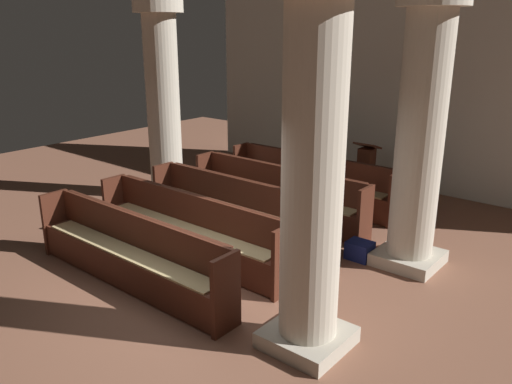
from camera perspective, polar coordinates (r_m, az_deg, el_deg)
The scene contains 13 objects.
ground_plane at distance 6.91m, azimuth -6.22°, elevation -10.79°, with size 19.20×19.20×0.00m, color brown.
back_wall at distance 11.21m, azimuth 16.61°, elevation 11.78°, with size 10.00×0.16×4.50m, color beige.
pew_row_0 at distance 9.94m, azimuth 6.02°, elevation 1.43°, with size 3.55×0.47×0.94m.
pew_row_1 at distance 9.11m, azimuth 2.30°, elevation -0.03°, with size 3.55×0.46×0.94m.
pew_row_2 at distance 8.33m, azimuth -2.13°, elevation -1.76°, with size 3.55×0.47×0.94m.
pew_row_3 at distance 7.63m, azimuth -7.45°, elevation -3.81°, with size 3.55×0.46×0.94m.
pew_row_4 at distance 7.01m, azimuth -13.81°, elevation -6.22°, with size 3.55×0.46×0.94m.
pillar_aisle_side at distance 7.31m, azimuth 17.74°, elevation 6.68°, with size 0.93×0.93×3.83m.
pillar_far_side at distance 10.27m, azimuth -10.24°, elevation 10.26°, with size 0.93×0.93×3.83m.
pillar_aisle_rear at distance 5.04m, azimuth 6.30°, elevation 2.66°, with size 0.90×0.90×3.83m.
lectern at distance 10.77m, azimuth 12.00°, elevation 2.15°, with size 0.48×0.45×1.08m.
hymn_book at distance 10.24m, azimuth 4.46°, elevation 4.59°, with size 0.17×0.20×0.03m, color navy.
kneeler_box_navy at distance 7.83m, azimuth 11.37°, elevation -6.33°, with size 0.36×0.30×0.27m, color navy.
Camera 1 is at (4.40, -4.17, 3.30)m, focal length 36.25 mm.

